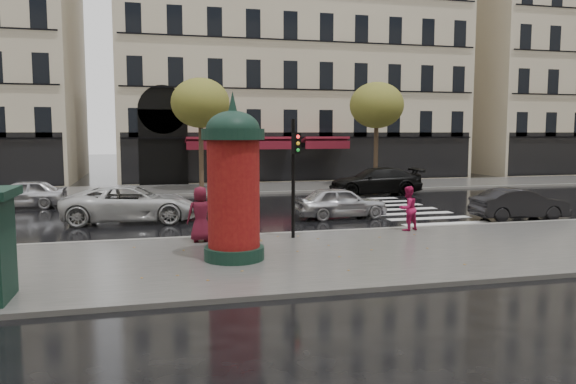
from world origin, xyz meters
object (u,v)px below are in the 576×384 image
object	(u,v)px
car_white	(131,203)
car_black	(375,181)
man_burgundy	(201,214)
woman_umbrella	(236,204)
car_silver	(341,202)
car_far_silver	(22,194)
morris_column	(233,180)
car_darkgrey	(519,204)
woman_red	(408,208)
traffic_light	(294,167)

from	to	relation	value
car_white	car_black	world-z (taller)	car_black
man_burgundy	car_white	xyz separation A→B (m)	(-2.20, 5.34, -0.26)
woman_umbrella	car_silver	bearing A→B (deg)	47.25
car_black	car_far_silver	size ratio (longest dim) A/B	1.34
woman_umbrella	morris_column	bearing A→B (deg)	-101.14
car_silver	car_darkgrey	bearing A→B (deg)	-110.41
morris_column	woman_red	bearing A→B (deg)	24.30
car_silver	car_white	bearing A→B (deg)	79.72
car_darkgrey	car_far_silver	world-z (taller)	car_far_silver
car_white	car_black	bearing A→B (deg)	-59.30
morris_column	car_far_silver	world-z (taller)	morris_column
man_burgundy	traffic_light	distance (m)	3.29
car_silver	car_darkgrey	xyz separation A→B (m)	(6.81, -2.18, -0.02)
car_white	car_far_silver	xyz separation A→B (m)	(-4.97, 5.40, -0.06)
car_white	traffic_light	bearing A→B (deg)	-133.28
car_far_silver	woman_umbrella	bearing A→B (deg)	34.96
traffic_light	car_far_silver	bearing A→B (deg)	132.91
woman_umbrella	car_silver	size ratio (longest dim) A/B	0.53
woman_red	car_silver	world-z (taller)	woman_red
car_far_silver	morris_column	bearing A→B (deg)	31.59
woman_red	car_darkgrey	distance (m)	6.06
car_darkgrey	car_black	xyz separation A→B (m)	(-1.95, 10.03, 0.13)
traffic_light	man_burgundy	bearing A→B (deg)	177.27
man_burgundy	car_far_silver	world-z (taller)	man_burgundy
morris_column	car_darkgrey	distance (m)	13.24
man_burgundy	car_darkgrey	size ratio (longest dim) A/B	0.45
woman_umbrella	car_darkgrey	size ratio (longest dim) A/B	0.52
man_burgundy	car_far_silver	size ratio (longest dim) A/B	0.44
man_burgundy	car_white	bearing A→B (deg)	-68.79
car_white	woman_umbrella	bearing A→B (deg)	-151.96
woman_red	car_silver	size ratio (longest dim) A/B	0.40
man_burgundy	morris_column	xyz separation A→B (m)	(0.62, -2.66, 1.26)
car_silver	traffic_light	bearing A→B (deg)	141.83
morris_column	traffic_light	xyz separation A→B (m)	(2.33, 2.52, 0.17)
traffic_light	car_white	world-z (taller)	traffic_light
morris_column	car_darkgrey	size ratio (longest dim) A/B	1.16
woman_umbrella	man_burgundy	size ratio (longest dim) A/B	1.16
traffic_light	car_silver	xyz separation A→B (m)	(3.12, 4.38, -1.77)
woman_red	man_burgundy	bearing A→B (deg)	-18.03
morris_column	car_far_silver	distance (m)	15.59
man_burgundy	morris_column	bearing A→B (deg)	101.98
morris_column	man_burgundy	bearing A→B (deg)	103.14
car_far_silver	car_darkgrey	bearing A→B (deg)	68.03
car_silver	car_darkgrey	world-z (taller)	car_silver
man_burgundy	car_silver	bearing A→B (deg)	-146.25
car_black	man_burgundy	bearing A→B (deg)	-36.81
woman_umbrella	man_burgundy	xyz separation A→B (m)	(-0.87, 1.39, -0.45)
woman_umbrella	car_darkgrey	world-z (taller)	woman_umbrella
man_burgundy	car_darkgrey	xyz separation A→B (m)	(12.88, 2.06, -0.35)
woman_red	car_black	xyz separation A→B (m)	(3.83, 11.83, -0.13)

